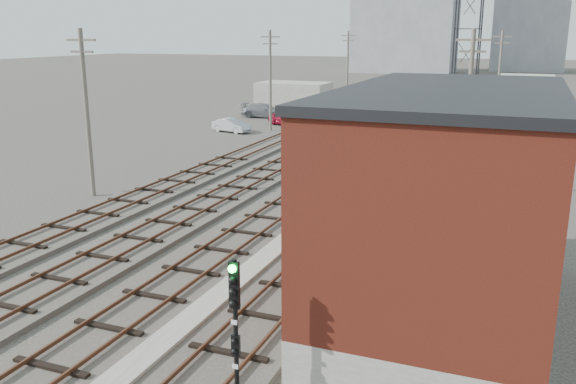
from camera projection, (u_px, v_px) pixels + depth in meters
The scene contains 23 objects.
ground at pixel (433, 117), 65.37m from camera, with size 320.00×320.00×0.00m, color #282621.
track_right at pixel (423, 152), 45.57m from camera, with size 3.20×90.00×0.39m.
track_mid_right at pixel (371, 148), 47.00m from camera, with size 3.20×90.00×0.39m.
track_mid_left at pixel (322, 145), 48.42m from camera, with size 3.20×90.00×0.39m.
track_left at pixel (276, 142), 49.85m from camera, with size 3.20×90.00×0.39m.
platform_curb at pixel (264, 261), 23.79m from camera, with size 0.90×28.00×0.26m, color gray.
brick_building at pixel (446, 206), 18.61m from camera, with size 6.54×12.20×7.22m.
lattice_tower at pixel (466, 53), 39.03m from camera, with size 1.60×1.60×15.00m.
utility_pole_left_a at pixel (87, 109), 32.64m from camera, with size 1.80×0.24×9.00m.
utility_pole_left_b at pixel (270, 78), 55.12m from camera, with size 1.80×0.24×9.00m.
utility_pole_left_c at pixel (348, 65), 77.60m from camera, with size 1.80×0.24×9.00m.
utility_pole_right_a at pixel (468, 108), 33.06m from camera, with size 1.80×0.24×9.00m.
utility_pole_right_b at pixel (499, 74), 60.04m from camera, with size 1.80×0.24×9.00m.
apartment_left at pixel (407, 4), 135.43m from camera, with size 22.00×14.00×30.00m, color gray.
apartment_right at pixel (531, 14), 140.17m from camera, with size 16.00×12.00×26.00m, color gray.
shed_left at pixel (294, 96), 70.67m from camera, with size 8.00×5.00×3.20m, color gray.
shed_right at pixel (525, 93), 70.65m from camera, with size 6.00×6.00×4.00m, color gray.
signal_mast at pixel (235, 325), 14.13m from camera, with size 0.40×0.41×3.81m.
switch_stand at pixel (287, 169), 37.11m from camera, with size 0.34×0.34×1.46m.
site_trailer at pixel (393, 103), 65.98m from camera, with size 6.89×4.17×2.70m.
car_red at pixel (286, 118), 59.26m from camera, with size 1.60×3.97×1.35m, color maroon.
car_silver at pixel (231, 125), 55.21m from camera, with size 1.31×3.77×1.24m, color #B2B6BA.
car_grey at pixel (264, 111), 64.75m from camera, with size 2.06×5.07×1.47m, color slate.
Camera 1 is at (9.59, -6.42, 8.77)m, focal length 38.00 mm.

